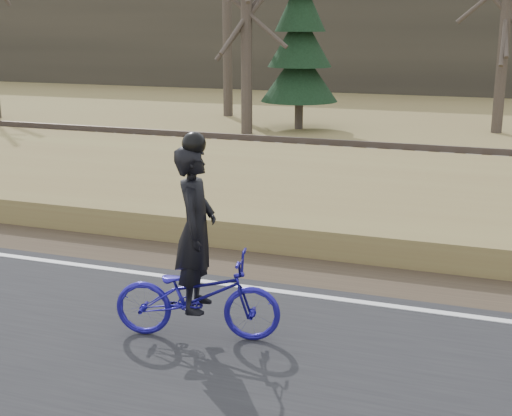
% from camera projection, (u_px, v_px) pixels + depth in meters
% --- Properties ---
extents(ground, '(120.00, 120.00, 0.00)m').
position_uv_depth(ground, '(179.00, 288.00, 9.77)').
color(ground, olive).
rests_on(ground, ground).
extents(road, '(120.00, 6.00, 0.06)m').
position_uv_depth(road, '(75.00, 366.00, 7.49)').
color(road, black).
rests_on(road, ground).
extents(edge_line, '(120.00, 0.12, 0.01)m').
position_uv_depth(edge_line, '(185.00, 279.00, 9.93)').
color(edge_line, silver).
rests_on(edge_line, road).
extents(shoulder, '(120.00, 1.60, 0.04)m').
position_uv_depth(shoulder, '(214.00, 260.00, 10.85)').
color(shoulder, '#473A2B').
rests_on(shoulder, ground).
extents(embankment, '(120.00, 5.00, 0.44)m').
position_uv_depth(embankment, '(276.00, 202.00, 13.53)').
color(embankment, olive).
rests_on(embankment, ground).
extents(ballast, '(120.00, 3.00, 0.45)m').
position_uv_depth(ballast, '(326.00, 165.00, 16.99)').
color(ballast, slate).
rests_on(ballast, ground).
extents(railroad, '(120.00, 2.40, 0.29)m').
position_uv_depth(railroad, '(326.00, 153.00, 16.91)').
color(railroad, black).
rests_on(railroad, ballast).
extents(treeline_backdrop, '(120.00, 4.00, 6.00)m').
position_uv_depth(treeline_backdrop, '(436.00, 33.00, 36.29)').
color(treeline_backdrop, '#383328').
rests_on(treeline_backdrop, ground).
extents(cyclist, '(1.98, 1.06, 2.35)m').
position_uv_depth(cyclist, '(197.00, 274.00, 7.94)').
color(cyclist, navy).
rests_on(cyclist, road).
extents(bare_tree_left, '(0.36, 0.36, 8.59)m').
position_uv_depth(bare_tree_left, '(227.00, 1.00, 26.63)').
color(bare_tree_left, '#473D34').
rests_on(bare_tree_left, ground).
extents(bare_tree_near_left, '(0.36, 0.36, 6.76)m').
position_uv_depth(bare_tree_near_left, '(246.00, 27.00, 22.46)').
color(bare_tree_near_left, '#473D34').
rests_on(bare_tree_near_left, ground).
extents(bare_tree_center, '(0.36, 0.36, 7.32)m').
position_uv_depth(bare_tree_center, '(506.00, 18.00, 22.58)').
color(bare_tree_center, '#473D34').
rests_on(bare_tree_center, ground).
extents(conifer, '(2.60, 2.60, 6.21)m').
position_uv_depth(conifer, '(300.00, 41.00, 23.65)').
color(conifer, '#473D34').
rests_on(conifer, ground).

